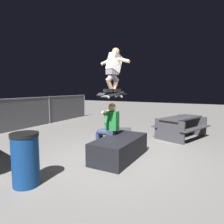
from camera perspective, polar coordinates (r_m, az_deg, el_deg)
name	(u,v)px	position (r m, az deg, el deg)	size (l,w,h in m)	color
ground_plane	(117,158)	(5.21, 1.45, -12.93)	(40.00, 40.00, 0.00)	slate
ledge_box_main	(120,148)	(5.12, 2.16, -10.19)	(1.74, 0.83, 0.53)	black
person_sitting_on_ledge	(108,125)	(5.45, -1.01, -3.70)	(0.59, 0.75, 1.36)	#2D3856
skateboard	(112,95)	(5.17, 0.12, 4.86)	(1.04, 0.37, 0.15)	black
skater_airborne	(114,68)	(5.24, 0.51, 12.41)	(0.63, 0.89, 1.12)	black
kicker_ramp	(119,136)	(7.26, 2.05, -6.80)	(1.47, 1.36, 0.34)	#38383D
picnic_table_back	(181,124)	(7.54, 19.00, -3.21)	(2.06, 1.85, 0.75)	#38383D
trash_bin	(25,159)	(4.02, -23.28, -12.18)	(0.50, 0.50, 0.97)	navy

